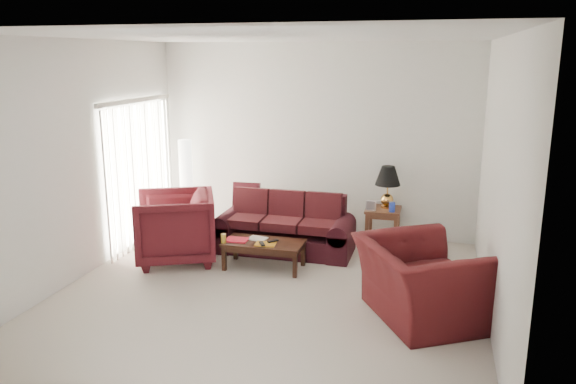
% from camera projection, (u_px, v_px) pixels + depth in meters
% --- Properties ---
extents(floor, '(5.00, 5.00, 0.00)m').
position_uv_depth(floor, '(270.00, 292.00, 6.81)').
color(floor, beige).
rests_on(floor, ground).
extents(blinds, '(0.10, 2.00, 2.16)m').
position_uv_depth(blinds, '(140.00, 173.00, 8.39)').
color(blinds, silver).
rests_on(blinds, ground).
extents(sofa, '(2.03, 0.95, 0.82)m').
position_uv_depth(sofa, '(284.00, 224.00, 8.14)').
color(sofa, black).
rests_on(sofa, ground).
extents(throw_pillow, '(0.43, 0.23, 0.43)m').
position_uv_depth(throw_pillow, '(246.00, 196.00, 8.74)').
color(throw_pillow, black).
rests_on(throw_pillow, sofa).
extents(end_table, '(0.52, 0.52, 0.56)m').
position_uv_depth(end_table, '(383.00, 226.00, 8.48)').
color(end_table, brown).
rests_on(end_table, ground).
extents(table_lamp, '(0.44, 0.44, 0.64)m').
position_uv_depth(table_lamp, '(387.00, 187.00, 8.39)').
color(table_lamp, gold).
rests_on(table_lamp, end_table).
extents(clock, '(0.15, 0.08, 0.14)m').
position_uv_depth(clock, '(371.00, 205.00, 8.31)').
color(clock, white).
rests_on(clock, end_table).
extents(blue_canister, '(0.11, 0.11, 0.14)m').
position_uv_depth(blue_canister, '(392.00, 207.00, 8.21)').
color(blue_canister, '#172D99').
rests_on(blue_canister, end_table).
extents(picture_frame, '(0.17, 0.18, 0.05)m').
position_uv_depth(picture_frame, '(378.00, 201.00, 8.53)').
color(picture_frame, silver).
rests_on(picture_frame, end_table).
extents(floor_lamp, '(0.30, 0.30, 1.51)m').
position_uv_depth(floor_lamp, '(186.00, 184.00, 9.12)').
color(floor_lamp, white).
rests_on(floor_lamp, ground).
extents(armchair_left, '(1.40, 1.39, 0.97)m').
position_uv_depth(armchair_left, '(175.00, 227.00, 7.75)').
color(armchair_left, '#3F0E13').
rests_on(armchair_left, ground).
extents(armchair_right, '(1.65, 1.71, 0.85)m').
position_uv_depth(armchair_right, '(421.00, 281.00, 6.04)').
color(armchair_right, '#3F0E10').
rests_on(armchair_right, ground).
extents(coffee_table, '(1.15, 0.73, 0.37)m').
position_uv_depth(coffee_table, '(264.00, 255.00, 7.54)').
color(coffee_table, black).
rests_on(coffee_table, ground).
extents(magazine_red, '(0.31, 0.24, 0.02)m').
position_uv_depth(magazine_red, '(237.00, 240.00, 7.55)').
color(magazine_red, red).
rests_on(magazine_red, coffee_table).
extents(magazine_white, '(0.28, 0.23, 0.01)m').
position_uv_depth(magazine_white, '(257.00, 238.00, 7.61)').
color(magazine_white, white).
rests_on(magazine_white, coffee_table).
extents(magazine_orange, '(0.28, 0.22, 0.02)m').
position_uv_depth(magazine_orange, '(265.00, 244.00, 7.38)').
color(magazine_orange, '#C37F17').
rests_on(magazine_orange, coffee_table).
extents(remote_a, '(0.12, 0.17, 0.02)m').
position_uv_depth(remote_a, '(262.00, 244.00, 7.33)').
color(remote_a, black).
rests_on(remote_a, coffee_table).
extents(remote_b, '(0.14, 0.15, 0.02)m').
position_uv_depth(remote_b, '(273.00, 241.00, 7.44)').
color(remote_b, black).
rests_on(remote_b, coffee_table).
extents(yellow_glass, '(0.09, 0.09, 0.12)m').
position_uv_depth(yellow_glass, '(224.00, 238.00, 7.44)').
color(yellow_glass, gold).
rests_on(yellow_glass, coffee_table).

